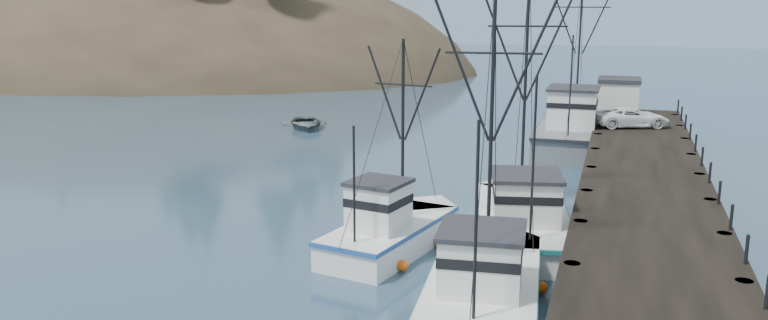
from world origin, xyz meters
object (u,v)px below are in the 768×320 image
(trawler_mid, at_px, (393,231))
(pickup_truck, at_px, (632,117))
(pier, at_px, (644,176))
(trawler_near, at_px, (484,283))
(trawler_far, at_px, (522,218))
(pier_shed, at_px, (618,97))
(motorboat, at_px, (306,128))
(work_vessel, at_px, (573,131))

(trawler_mid, height_order, pickup_truck, trawler_mid)
(pier, distance_m, trawler_near, 15.69)
(trawler_mid, height_order, trawler_far, trawler_far)
(trawler_far, bearing_deg, trawler_mid, -145.27)
(pickup_truck, bearing_deg, pier, 162.32)
(trawler_mid, xyz_separation_m, trawler_far, (5.01, 3.47, 0.00))
(pier, relative_size, trawler_near, 3.80)
(pickup_truck, bearing_deg, trawler_far, 146.39)
(trawler_far, relative_size, pier_shed, 3.86)
(trawler_mid, height_order, motorboat, trawler_mid)
(pier, distance_m, pickup_truck, 13.31)
(trawler_near, height_order, motorboat, trawler_near)
(pier, bearing_deg, trawler_near, -110.75)
(trawler_mid, xyz_separation_m, pier_shed, (8.81, 27.91, 2.60))
(pier_shed, bearing_deg, trawler_near, -97.07)
(pier_shed, bearing_deg, pier, -85.24)
(trawler_mid, relative_size, motorboat, 1.71)
(trawler_near, distance_m, motorboat, 37.59)
(trawler_far, xyz_separation_m, motorboat, (-20.67, 23.33, -0.82))
(pier, relative_size, pier_shed, 13.75)
(trawler_far, bearing_deg, work_vessel, 87.65)
(pier, relative_size, trawler_far, 3.56)
(work_vessel, xyz_separation_m, pier_shed, (2.92, 2.97, 2.19))
(trawler_mid, distance_m, pickup_truck, 25.21)
(trawler_near, xyz_separation_m, work_vessel, (1.13, 29.69, 0.41))
(motorboat, bearing_deg, work_vessel, -32.60)
(pier, relative_size, pickup_truck, 9.09)
(trawler_near, height_order, trawler_far, trawler_far)
(motorboat, bearing_deg, pickup_truck, -35.80)
(trawler_far, bearing_deg, trawler_near, -91.74)
(work_vessel, bearing_deg, pickup_truck, -24.60)
(trawler_near, xyz_separation_m, motorboat, (-20.42, 31.55, -0.82))
(trawler_near, xyz_separation_m, trawler_far, (0.25, 8.22, 0.00))
(trawler_far, distance_m, pier_shed, 24.87)
(pier, bearing_deg, work_vessel, 106.39)
(work_vessel, height_order, pickup_truck, work_vessel)
(pier_shed, xyz_separation_m, motorboat, (-24.47, -1.11, -3.42))
(work_vessel, relative_size, pickup_truck, 3.16)
(trawler_mid, bearing_deg, pier, 43.87)
(trawler_mid, bearing_deg, work_vessel, 76.71)
(trawler_far, bearing_deg, pickup_truck, 76.43)
(pier, bearing_deg, trawler_mid, -136.13)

